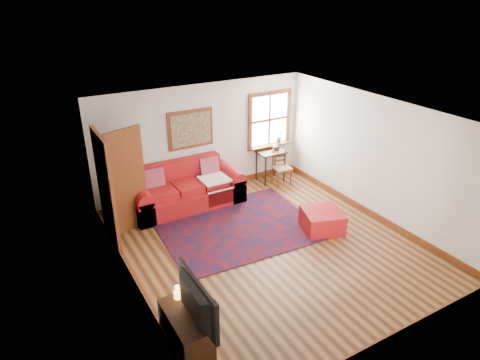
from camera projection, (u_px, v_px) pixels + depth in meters
ground at (269, 246)px, 7.90m from camera, size 5.50×5.50×0.00m
room_envelope at (272, 164)px, 7.22m from camera, size 5.04×5.54×2.52m
window at (271, 125)px, 10.29m from camera, size 1.18×0.20×1.38m
doorway at (117, 184)px, 7.86m from camera, size 0.89×1.08×2.14m
framed_artwork at (191, 129)px, 9.25m from camera, size 1.05×0.07×0.85m
persian_rug at (237, 227)px, 8.52m from camera, size 3.11×2.55×0.02m
red_leather_sofa at (186, 192)px, 9.26m from camera, size 2.42×1.00×0.95m
red_ottoman at (322, 220)px, 8.35m from camera, size 0.92×0.92×0.41m
side_table at (271, 156)px, 10.27m from camera, size 0.64×0.48×0.77m
ladder_back_chair at (281, 166)px, 10.22m from camera, size 0.43×0.42×0.84m
media_cabinet at (186, 330)px, 5.64m from camera, size 0.42×0.94×0.52m
television at (190, 303)px, 5.29m from camera, size 0.14×1.08×0.62m
candle_hurricane at (178, 293)px, 5.79m from camera, size 0.12×0.12×0.18m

